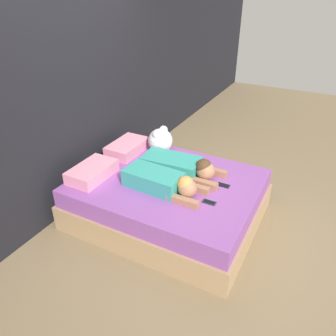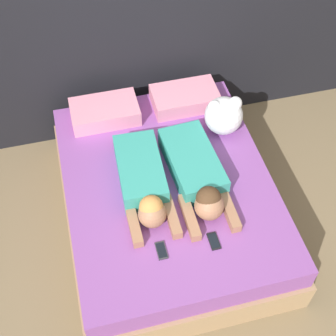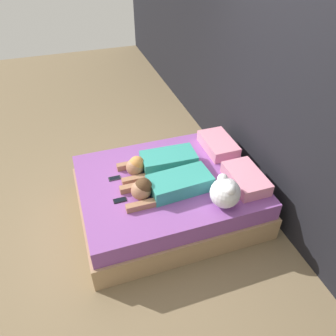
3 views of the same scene
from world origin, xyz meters
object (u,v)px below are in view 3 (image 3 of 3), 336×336
pillow_head_right (246,178)px  cell_phone_left (115,178)px  cell_phone_right (120,200)px  plush_toy (225,192)px  person_left (158,163)px  bed (168,195)px  pillow_head_left (218,144)px  person_right (167,185)px

pillow_head_right → cell_phone_left: 1.44m
cell_phone_left → cell_phone_right: (0.36, -0.02, 0.00)m
plush_toy → person_left: bearing=-148.8°
bed → pillow_head_left: pillow_head_left is taller
bed → person_right: size_ratio=2.09×
pillow_head_left → cell_phone_right: size_ratio=4.13×
pillow_head_right → pillow_head_left: bearing=180.0°
person_right → cell_phone_right: person_right is taller
cell_phone_right → plush_toy: 1.07m
bed → cell_phone_left: 0.65m
person_left → cell_phone_right: 0.65m
pillow_head_right → person_left: (-0.54, -0.82, 0.03)m
cell_phone_left → person_left: bearing=90.6°
pillow_head_left → person_left: person_left is taller
pillow_head_right → cell_phone_right: pillow_head_right is taller
pillow_head_left → plush_toy: (0.91, -0.36, 0.09)m
bed → pillow_head_right: bearing=66.0°
person_left → cell_phone_right: size_ratio=6.64×
cell_phone_right → pillow_head_right: bearing=82.8°
bed → cell_phone_right: bearing=-73.4°
cell_phone_left → pillow_head_left: bearing=96.6°
bed → pillow_head_right: 0.91m
person_right → plush_toy: 0.60m
pillow_head_right → person_right: 0.86m
plush_toy → person_right: bearing=-126.5°
person_right → plush_toy: plush_toy is taller
pillow_head_right → plush_toy: (0.22, -0.36, 0.09)m
bed → cell_phone_left: (-0.19, -0.56, 0.26)m
cell_phone_right → plush_toy: (0.39, 0.99, 0.16)m
plush_toy → pillow_head_right: bearing=120.8°
pillow_head_right → person_left: person_left is taller
cell_phone_left → cell_phone_right: 0.36m
person_left → cell_phone_left: size_ratio=6.64×
person_right → pillow_head_left: bearing=122.9°
bed → plush_toy: size_ratio=6.20×
pillow_head_right → cell_phone_right: (-0.17, -1.35, -0.06)m
person_right → plush_toy: bearing=53.5°
cell_phone_left → plush_toy: bearing=52.3°
bed → pillow_head_left: (-0.34, 0.77, 0.33)m
bed → cell_phone_left: bearing=-108.5°
cell_phone_right → plush_toy: bearing=68.6°
cell_phone_right → pillow_head_left: bearing=110.9°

